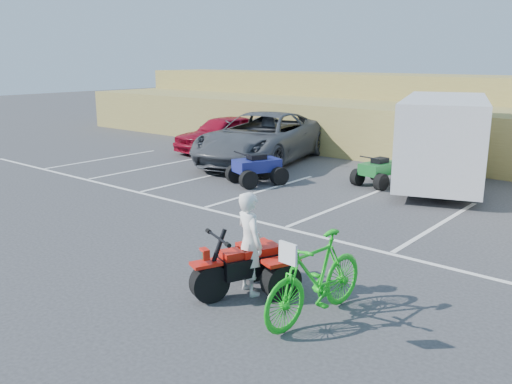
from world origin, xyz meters
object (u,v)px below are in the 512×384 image
Objects in this scene: red_trike_atv at (242,294)px; green_dirt_bike at (315,277)px; grey_pickup at (262,138)px; red_car at (223,133)px; cargo_trailer at (443,139)px; quad_atv_green at (379,185)px; rider at (250,243)px; quad_atv_blue at (257,184)px.

red_trike_atv is 0.77× the size of green_dirt_bike.
red_car is (-2.88, 0.95, -0.18)m from grey_pickup.
green_dirt_bike is (1.43, 0.06, 0.67)m from red_trike_atv.
cargo_trailer reaches higher than quad_atv_green.
cargo_trailer reaches higher than red_car.
cargo_trailer is at bearing -8.62° from grey_pickup.
grey_pickup is (-8.65, 9.35, 0.27)m from green_dirt_bike.
cargo_trailer is (9.58, -0.39, 0.71)m from red_car.
red_trike_atv is at bearing -171.90° from green_dirt_bike.
red_car is at bearing 144.04° from green_dirt_bike.
quad_atv_green is at bearing -5.60° from red_car.
rider is 0.26× the size of grey_pickup.
quad_atv_blue is (5.05, -3.86, -0.76)m from red_car.
grey_pickup is 6.74m from cargo_trailer.
quad_atv_blue is at bearing 140.98° from green_dirt_bike.
red_car reaches higher than green_dirt_bike.
grey_pickup is 3.74m from quad_atv_blue.
red_car is at bearing 164.81° from quad_atv_blue.
cargo_trailer reaches higher than grey_pickup.
red_car is at bearing -22.68° from rider.
red_trike_atv is at bearing 90.00° from rider.
grey_pickup is at bearing 165.59° from cargo_trailer.
rider is at bearing -177.59° from green_dirt_bike.
cargo_trailer is (6.70, 0.57, 0.53)m from grey_pickup.
green_dirt_bike is 9.17m from quad_atv_blue.
green_dirt_bike is at bearing -36.31° from red_car.
green_dirt_bike is 15.46m from red_car.
quad_atv_green is (-2.03, 8.63, -0.88)m from rider.
green_dirt_bike reaches higher than quad_atv_green.
rider is 8.91m from quad_atv_green.
grey_pickup is at bearing -177.43° from quad_atv_green.
red_trike_atv is at bearing -65.96° from grey_pickup.
red_car is 9.61m from cargo_trailer.
green_dirt_bike is at bearing 24.78° from red_trike_atv.
grey_pickup is 3.04m from red_car.
red_trike_atv is 8.24m from quad_atv_blue.
green_dirt_bike is at bearing -22.65° from quad_atv_blue.
rider reaches higher than red_trike_atv.
green_dirt_bike is 0.36× the size of cargo_trailer.
green_dirt_bike is 1.49× the size of quad_atv_green.
red_trike_atv is 8.99m from quad_atv_green.
cargo_trailer is 5.90m from quad_atv_blue.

